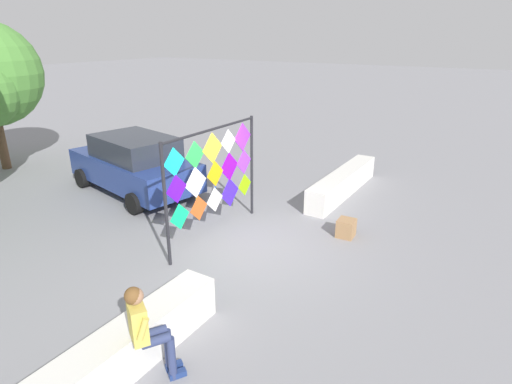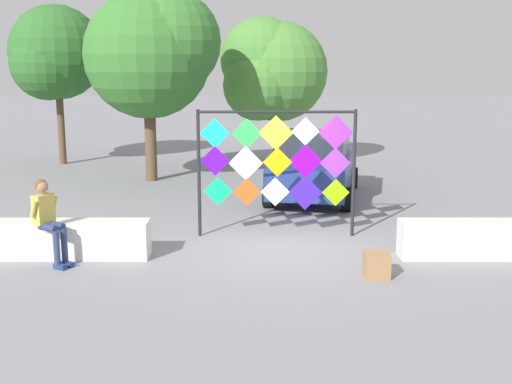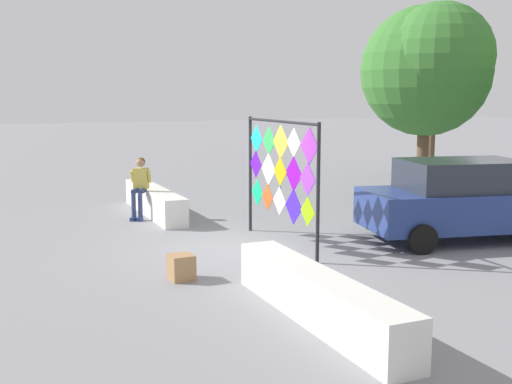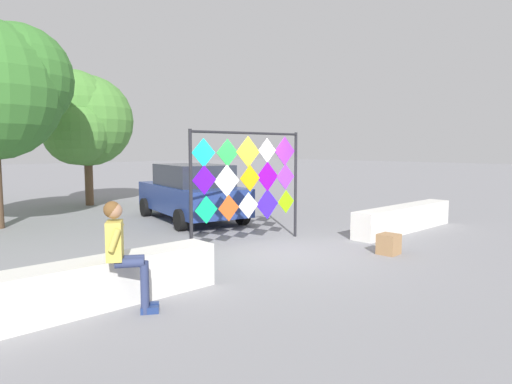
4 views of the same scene
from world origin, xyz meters
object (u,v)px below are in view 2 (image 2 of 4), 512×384
(parked_car, at_px, (314,165))
(cardboard_box_large, at_px, (376,265))
(seated_vendor, at_px, (48,215))
(kite_display_rack, at_px, (277,159))
(tree_far_right, at_px, (270,68))
(tree_broadleaf, at_px, (53,56))
(tree_palm_like, at_px, (155,52))

(parked_car, relative_size, cardboard_box_large, 11.04)
(seated_vendor, height_order, parked_car, parked_car)
(kite_display_rack, relative_size, tree_far_right, 0.63)
(kite_display_rack, relative_size, seated_vendor, 2.11)
(tree_broadleaf, bearing_deg, kite_display_rack, -52.71)
(seated_vendor, distance_m, parked_car, 7.77)
(cardboard_box_large, relative_size, tree_broadleaf, 0.08)
(parked_car, xyz_separation_m, cardboard_box_large, (0.45, -6.46, -0.66))
(parked_car, bearing_deg, tree_palm_like, 150.54)
(kite_display_rack, xyz_separation_m, tree_broadleaf, (-7.46, 9.79, 2.18))
(seated_vendor, height_order, tree_far_right, tree_far_right)
(tree_broadleaf, relative_size, tree_palm_like, 0.98)
(parked_car, distance_m, tree_broadleaf, 10.83)
(cardboard_box_large, distance_m, tree_broadleaf, 15.75)
(tree_far_right, bearing_deg, tree_broadleaf, 177.08)
(seated_vendor, height_order, tree_broadleaf, tree_broadleaf)
(seated_vendor, height_order, tree_palm_like, tree_palm_like)
(cardboard_box_large, bearing_deg, seated_vendor, 173.33)
(kite_display_rack, relative_size, cardboard_box_large, 7.51)
(seated_vendor, bearing_deg, kite_display_rack, 25.77)
(tree_broadleaf, bearing_deg, cardboard_box_large, -53.94)
(tree_far_right, bearing_deg, tree_palm_like, -138.72)
(parked_car, xyz_separation_m, tree_far_right, (-1.06, 5.56, 2.48))
(tree_broadleaf, xyz_separation_m, tree_far_right, (7.52, -0.38, -0.43))
(parked_car, bearing_deg, cardboard_box_large, -85.97)
(tree_far_right, bearing_deg, seated_vendor, -109.87)
(kite_display_rack, bearing_deg, seated_vendor, -154.23)
(cardboard_box_large, relative_size, tree_far_right, 0.08)
(kite_display_rack, height_order, tree_palm_like, tree_palm_like)
(kite_display_rack, distance_m, seated_vendor, 4.55)
(parked_car, height_order, cardboard_box_large, parked_car)
(kite_display_rack, height_order, tree_far_right, tree_far_right)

